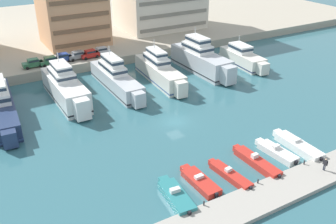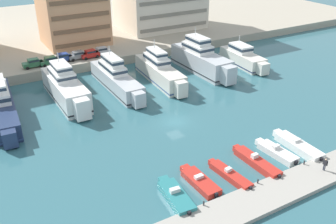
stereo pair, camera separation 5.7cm
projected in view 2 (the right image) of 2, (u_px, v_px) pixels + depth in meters
ground_plane at (175, 121)px, 60.47m from camera, size 400.00×400.00×0.00m
quay_promenade at (64, 28)px, 109.07m from camera, size 180.00×70.00×2.00m
pier_dock at (269, 195)px, 43.84m from camera, size 120.00×4.71×0.54m
yacht_navy_left at (2, 104)px, 61.29m from camera, size 4.94×22.71×7.63m
yacht_white_mid_left at (66, 88)px, 66.45m from camera, size 4.52×18.99×8.37m
yacht_silver_center_left at (116, 78)px, 71.45m from camera, size 3.85×20.58×7.81m
yacht_ivory_center at (160, 71)px, 74.54m from camera, size 4.71×19.19×8.03m
yacht_silver_center_right at (201, 59)px, 79.47m from camera, size 5.02×19.65×9.04m
yacht_ivory_mid_right at (243, 57)px, 83.29m from camera, size 4.73×15.31×6.23m
motorboat_teal_far_left at (176, 196)px, 43.30m from camera, size 2.68×7.25×1.48m
motorboat_red_left at (200, 181)px, 45.91m from camera, size 2.31×6.99×1.17m
motorboat_red_mid_left at (230, 175)px, 47.05m from camera, size 2.09×7.43×1.26m
motorboat_red_center_left at (256, 162)px, 49.47m from camera, size 1.89×8.46×1.52m
motorboat_white_center at (276, 152)px, 51.65m from camera, size 2.41×7.07×1.44m
motorboat_white_center_right at (298, 146)px, 52.90m from camera, size 2.28×8.78×1.46m
car_green_far_left at (33, 63)px, 76.59m from camera, size 4.16×2.03×1.80m
car_green_left at (50, 60)px, 77.88m from camera, size 4.19×2.11×1.80m
car_blue_mid_left at (62, 57)px, 79.68m from camera, size 4.17×2.06×1.80m
car_grey_center_left at (77, 55)px, 81.00m from camera, size 4.22×2.18×1.80m
car_red_center at (90, 54)px, 81.84m from camera, size 4.24×2.21×1.80m
car_silver_center_right at (101, 51)px, 83.58m from camera, size 4.16×2.04×1.80m
apartment_block_left at (71, 2)px, 88.11m from camera, size 14.72×13.41×21.39m
pedestrian_near_edge at (325, 163)px, 47.27m from camera, size 0.31×0.67×1.75m
bollard_west at (204, 203)px, 41.73m from camera, size 0.20×0.20×0.61m
bollard_west_mid at (258, 181)px, 45.25m from camera, size 0.20×0.20×0.61m
bollard_east_mid at (304, 162)px, 48.77m from camera, size 0.20×0.20×0.61m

